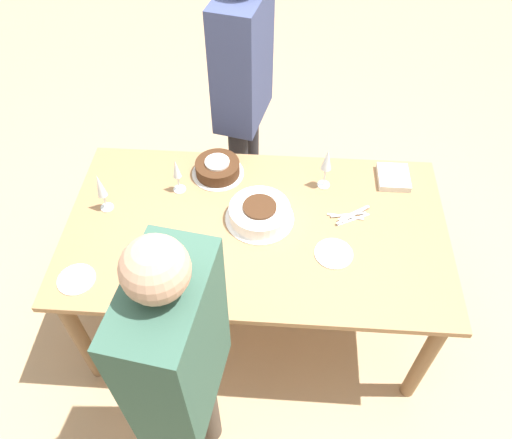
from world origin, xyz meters
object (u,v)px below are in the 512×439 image
at_px(cake_front_chocolate, 218,168).
at_px(person_cutting, 243,84).
at_px(wine_glass_far, 100,187).
at_px(person_watching, 181,366).
at_px(cake_back_decorated, 185,259).
at_px(wine_glass_near, 177,171).
at_px(wine_glass_extra, 327,161).
at_px(cake_center_white, 260,213).

distance_m(cake_front_chocolate, person_cutting, 0.48).
relative_size(wine_glass_far, person_watching, 0.13).
bearing_deg(cake_front_chocolate, person_cutting, -102.84).
bearing_deg(cake_back_decorated, person_watching, 99.53).
xyz_separation_m(wine_glass_near, wine_glass_far, (0.33, 0.14, 0.01)).
height_order(cake_back_decorated, wine_glass_near, wine_glass_near).
xyz_separation_m(cake_back_decorated, wine_glass_extra, (-0.60, -0.53, 0.11)).
distance_m(cake_back_decorated, person_cutting, 1.04).
bearing_deg(cake_front_chocolate, cake_back_decorated, 83.11).
distance_m(wine_glass_near, person_watching, 1.03).
relative_size(cake_front_chocolate, wine_glass_far, 1.21).
relative_size(cake_center_white, wine_glass_extra, 1.41).
relative_size(cake_back_decorated, person_watching, 0.13).
bearing_deg(wine_glass_near, person_watching, 101.13).
distance_m(cake_center_white, wine_glass_near, 0.44).
bearing_deg(wine_glass_far, wine_glass_extra, -167.96).
height_order(cake_front_chocolate, cake_back_decorated, cake_back_decorated).
height_order(cake_center_white, cake_back_decorated, cake_back_decorated).
xyz_separation_m(cake_front_chocolate, person_cutting, (-0.10, -0.42, 0.21)).
bearing_deg(wine_glass_far, cake_back_decorated, 144.05).
distance_m(cake_center_white, cake_front_chocolate, 0.37).
distance_m(cake_front_chocolate, wine_glass_extra, 0.55).
height_order(cake_center_white, wine_glass_far, wine_glass_far).
xyz_separation_m(wine_glass_extra, person_watching, (0.51, 1.08, 0.06)).
bearing_deg(person_cutting, wine_glass_near, -13.72).
bearing_deg(cake_front_chocolate, person_watching, 91.11).
distance_m(cake_back_decorated, wine_glass_extra, 0.81).
distance_m(wine_glass_far, person_watching, 1.01).
relative_size(cake_front_chocolate, wine_glass_extra, 1.15).
bearing_deg(wine_glass_near, cake_front_chocolate, -144.39).
height_order(cake_back_decorated, person_watching, person_watching).
relative_size(cake_back_decorated, wine_glass_far, 0.95).
xyz_separation_m(cake_front_chocolate, wine_glass_near, (0.18, 0.13, 0.09)).
xyz_separation_m(wine_glass_near, person_cutting, (-0.27, -0.55, 0.12)).
distance_m(cake_center_white, wine_glass_far, 0.74).
distance_m(cake_back_decorated, wine_glass_far, 0.54).
bearing_deg(wine_glass_near, cake_center_white, 158.33).
bearing_deg(cake_center_white, person_watching, 76.16).
bearing_deg(cake_center_white, wine_glass_far, -1.48).
distance_m(wine_glass_far, person_cutting, 0.92).
bearing_deg(person_cutting, wine_glass_extra, 55.60).
relative_size(cake_center_white, person_watching, 0.20).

